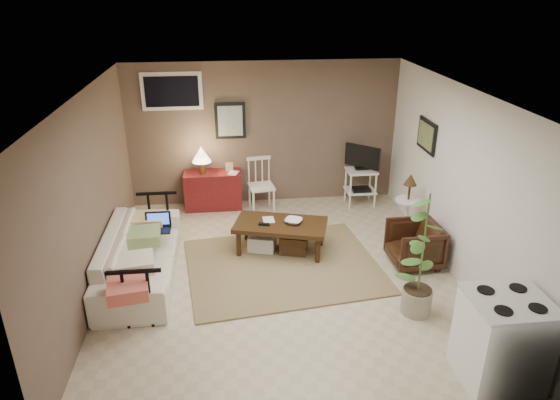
{
  "coord_description": "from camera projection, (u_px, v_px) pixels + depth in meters",
  "views": [
    {
      "loc": [
        -0.63,
        -5.57,
        3.52
      ],
      "look_at": [
        0.03,
        0.35,
        0.92
      ],
      "focal_mm": 32.0,
      "sensor_mm": 36.0,
      "label": 1
    }
  ],
  "objects": [
    {
      "name": "rug",
      "position": [
        283.0,
        266.0,
        6.74
      ],
      "size": [
        2.75,
        2.31,
        0.02
      ],
      "primitive_type": "cube",
      "rotation": [
        0.0,
        0.0,
        0.13
      ],
      "color": "#907B54",
      "rests_on": "floor"
    },
    {
      "name": "armchair",
      "position": [
        415.0,
        243.0,
        6.68
      ],
      "size": [
        0.62,
        0.66,
        0.65
      ],
      "primitive_type": "imported",
      "rotation": [
        0.0,
        0.0,
        -1.53
      ],
      "color": "black",
      "rests_on": "floor"
    },
    {
      "name": "window",
      "position": [
        172.0,
        91.0,
        7.87
      ],
      "size": [
        0.96,
        0.03,
        0.6
      ],
      "primitive_type": "cube",
      "color": "white"
    },
    {
      "name": "tv_stand",
      "position": [
        361.0,
        174.0,
        8.43
      ],
      "size": [
        0.5,
        0.46,
        1.05
      ],
      "color": "white",
      "rests_on": "floor"
    },
    {
      "name": "coffee_table",
      "position": [
        280.0,
        235.0,
        7.02
      ],
      "size": [
        1.4,
        0.98,
        0.48
      ],
      "color": "#3A230F",
      "rests_on": "floor"
    },
    {
      "name": "laptop",
      "position": [
        158.0,
        224.0,
        6.67
      ],
      "size": [
        0.34,
        0.25,
        0.23
      ],
      "color": "black",
      "rests_on": "sofa"
    },
    {
      "name": "art_right",
      "position": [
        427.0,
        136.0,
        7.12
      ],
      "size": [
        0.03,
        0.6,
        0.45
      ],
      "primitive_type": "cube",
      "color": "black"
    },
    {
      "name": "book_table",
      "position": [
        263.0,
        214.0,
        6.96
      ],
      "size": [
        0.16,
        0.02,
        0.21
      ],
      "primitive_type": "imported",
      "rotation": [
        0.0,
        0.0,
        0.04
      ],
      "color": "#3A230F",
      "rests_on": "coffee_table"
    },
    {
      "name": "spindle_chair",
      "position": [
        261.0,
        186.0,
        8.29
      ],
      "size": [
        0.45,
        0.45,
        0.89
      ],
      "color": "white",
      "rests_on": "floor"
    },
    {
      "name": "sofa",
      "position": [
        139.0,
        247.0,
        6.36
      ],
      "size": [
        0.64,
        2.2,
        0.86
      ],
      "primitive_type": "imported",
      "rotation": [
        0.0,
        0.0,
        1.57
      ],
      "color": "silver",
      "rests_on": "floor"
    },
    {
      "name": "art_back",
      "position": [
        230.0,
        121.0,
        8.16
      ],
      "size": [
        0.5,
        0.03,
        0.6
      ],
      "primitive_type": "cube",
      "color": "black"
    },
    {
      "name": "bowl",
      "position": [
        294.0,
        215.0,
        6.9
      ],
      "size": [
        0.24,
        0.15,
        0.23
      ],
      "primitive_type": "imported",
      "rotation": [
        0.0,
        0.0,
        -0.43
      ],
      "color": "#3A230F",
      "rests_on": "coffee_table"
    },
    {
      "name": "sofa_end_rails",
      "position": [
        150.0,
        251.0,
        6.39
      ],
      "size": [
        0.59,
        2.19,
        0.74
      ],
      "primitive_type": null,
      "color": "black",
      "rests_on": "floor"
    },
    {
      "name": "side_table",
      "position": [
        408.0,
        198.0,
        7.3
      ],
      "size": [
        0.38,
        0.38,
        1.01
      ],
      "color": "white",
      "rests_on": "floor"
    },
    {
      "name": "floor",
      "position": [
        281.0,
        275.0,
        6.55
      ],
      "size": [
        5.0,
        5.0,
        0.0
      ],
      "primitive_type": "plane",
      "color": "#C1B293",
      "rests_on": "ground"
    },
    {
      "name": "stove",
      "position": [
        502.0,
        340.0,
        4.65
      ],
      "size": [
        0.71,
        0.66,
        0.93
      ],
      "color": "white",
      "rests_on": "floor"
    },
    {
      "name": "red_console",
      "position": [
        212.0,
        187.0,
        8.38
      ],
      "size": [
        0.95,
        0.42,
        1.1
      ],
      "color": "maroon",
      "rests_on": "floor"
    },
    {
      "name": "potted_plant",
      "position": [
        423.0,
        251.0,
        5.5
      ],
      "size": [
        0.38,
        0.38,
        1.52
      ],
      "color": "#A29680",
      "rests_on": "floor"
    },
    {
      "name": "sofa_pillows",
      "position": [
        139.0,
        250.0,
        6.09
      ],
      "size": [
        0.42,
        2.09,
        0.15
      ],
      "primitive_type": null,
      "color": "beige",
      "rests_on": "sofa"
    },
    {
      "name": "book_console",
      "position": [
        228.0,
        167.0,
        8.2
      ],
      "size": [
        0.16,
        0.07,
        0.21
      ],
      "primitive_type": "imported",
      "rotation": [
        0.0,
        0.0,
        -0.34
      ],
      "color": "#3A230F",
      "rests_on": "red_console"
    }
  ]
}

